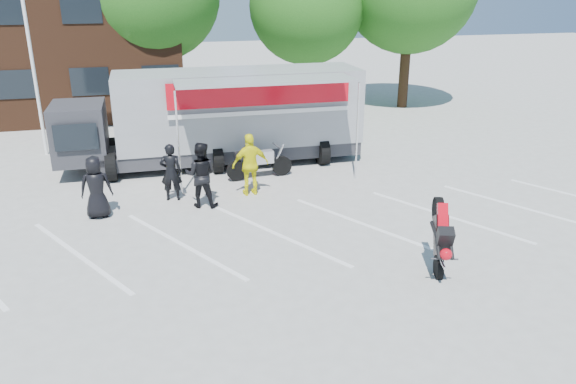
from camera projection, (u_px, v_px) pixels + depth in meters
name	position (u px, v px, depth m)	size (l,w,h in m)	color
ground	(278.00, 252.00, 13.37)	(100.00, 100.00, 0.00)	#ADADA7
parking_bay_lines	(269.00, 235.00, 14.28)	(18.00, 5.00, 0.01)	white
flagpole	(33.00, 12.00, 19.21)	(1.61, 0.12, 8.00)	white
tree_mid	(307.00, 6.00, 26.39)	(5.44, 5.44, 7.68)	#382314
transporter_truck	(227.00, 163.00, 19.95)	(10.16, 4.90, 3.23)	#94969C
parked_motorcycle	(260.00, 178.00, 18.42)	(0.75, 2.24, 1.17)	#BABABF
stunt_bike_rider	(433.00, 264.00, 12.80)	(0.72, 1.53, 1.80)	black
spectator_leather_a	(96.00, 187.00, 15.09)	(0.84, 0.55, 1.73)	black
spectator_leather_b	(171.00, 172.00, 16.29)	(0.62, 0.41, 1.71)	black
spectator_leather_c	(201.00, 175.00, 15.81)	(0.92, 0.71, 1.89)	black
spectator_hivis	(250.00, 165.00, 16.69)	(1.10, 0.46, 1.88)	#FCF70D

